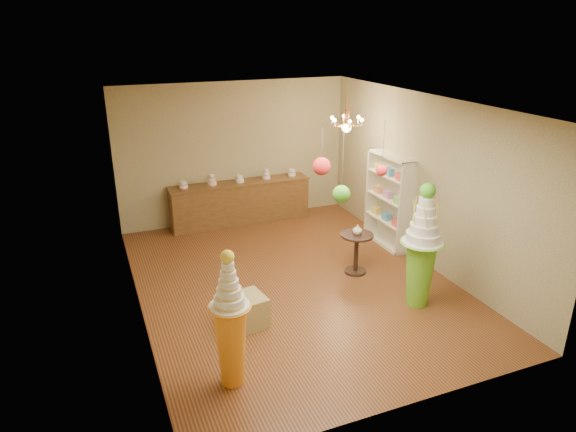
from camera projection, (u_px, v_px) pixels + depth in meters
name	position (u px, v px, depth m)	size (l,w,h in m)	color
floor	(293.00, 282.00, 8.70)	(6.50, 6.50, 0.00)	#5C3219
ceiling	(294.00, 103.00, 7.63)	(6.50, 6.50, 0.00)	white
wall_back	(235.00, 153.00, 10.98)	(5.00, 0.04, 3.00)	gray
wall_front	(413.00, 291.00, 5.35)	(5.00, 0.04, 3.00)	gray
wall_left	(131.00, 220.00, 7.29)	(0.04, 6.50, 3.00)	gray
wall_right	(424.00, 181.00, 9.04)	(0.04, 6.50, 3.00)	gray
pedestal_green	(421.00, 257.00, 7.75)	(0.79, 0.79, 1.97)	#66B728
pedestal_orange	(231.00, 334.00, 6.05)	(0.53, 0.53, 1.77)	orange
burlap_riser	(247.00, 311.00, 7.39)	(0.51, 0.51, 0.46)	#978552
sideboard	(240.00, 202.00, 11.10)	(3.04, 0.54, 1.16)	brown
shelving_unit	(389.00, 200.00, 9.89)	(0.33, 1.20, 1.80)	beige
round_table	(356.00, 248.00, 8.87)	(0.68, 0.68, 0.73)	black
vase	(357.00, 229.00, 8.74)	(0.16, 0.16, 0.17)	beige
pom_red_left	(322.00, 166.00, 6.33)	(0.22, 0.22, 0.65)	#423D30
pom_green_mid	(341.00, 194.00, 6.20)	(0.22, 0.22, 0.92)	#423D30
pom_red_right	(382.00, 170.00, 6.54)	(0.14, 0.14, 0.72)	#423D30
chandelier	(347.00, 125.00, 9.69)	(0.80, 0.80, 0.85)	#DF8C4E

